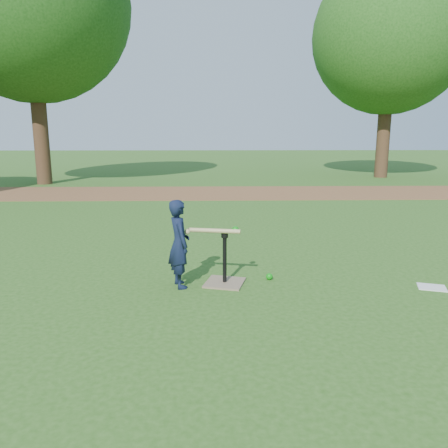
{
  "coord_description": "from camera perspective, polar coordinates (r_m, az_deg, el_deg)",
  "views": [
    {
      "loc": [
        -0.18,
        -5.23,
        1.73
      ],
      "look_at": [
        -0.05,
        -0.08,
        0.65
      ],
      "focal_mm": 35.0,
      "sensor_mm": 36.0,
      "label": 1
    }
  ],
  "objects": [
    {
      "name": "batting_tee",
      "position": [
        5.12,
        0.09,
        -6.62
      ],
      "size": [
        0.53,
        0.53,
        0.61
      ],
      "color": "#826C52",
      "rests_on": "ground"
    },
    {
      "name": "tree_left",
      "position": [
        16.82,
        -24.04,
        25.09
      ],
      "size": [
        6.4,
        6.4,
        9.08
      ],
      "color": "#382316",
      "rests_on": "ground"
    },
    {
      "name": "wiffle_ball_ground",
      "position": [
        5.29,
        5.94,
        -6.84
      ],
      "size": [
        0.08,
        0.08,
        0.08
      ],
      "primitive_type": "sphere",
      "color": "#0C8A10",
      "rests_on": "ground"
    },
    {
      "name": "tree_right",
      "position": [
        18.82,
        20.94,
        21.98
      ],
      "size": [
        5.8,
        5.8,
        8.21
      ],
      "color": "#382316",
      "rests_on": "ground"
    },
    {
      "name": "swing_action",
      "position": [
        4.97,
        -1.07,
        -0.87
      ],
      "size": [
        0.63,
        0.21,
        0.08
      ],
      "color": "tan",
      "rests_on": "ground"
    },
    {
      "name": "child",
      "position": [
        4.95,
        -5.88,
        -2.58
      ],
      "size": [
        0.35,
        0.43,
        1.01
      ],
      "primitive_type": "imported",
      "rotation": [
        0.0,
        0.0,
        1.91
      ],
      "color": "black",
      "rests_on": "ground"
    },
    {
      "name": "clipboard",
      "position": [
        5.54,
        25.51,
        -7.47
      ],
      "size": [
        0.36,
        0.31,
        0.01
      ],
      "primitive_type": "cube",
      "rotation": [
        0.0,
        0.0,
        -0.32
      ],
      "color": "silver",
      "rests_on": "ground"
    },
    {
      "name": "ground",
      "position": [
        5.51,
        0.46,
        -6.45
      ],
      "size": [
        80.0,
        80.0,
        0.0
      ],
      "primitive_type": "plane",
      "color": "#285116",
      "rests_on": "ground"
    },
    {
      "name": "dirt_strip",
      "position": [
        12.85,
        -0.66,
        4.1
      ],
      "size": [
        24.0,
        3.0,
        0.01
      ],
      "primitive_type": "cube",
      "color": "brown",
      "rests_on": "ground"
    }
  ]
}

